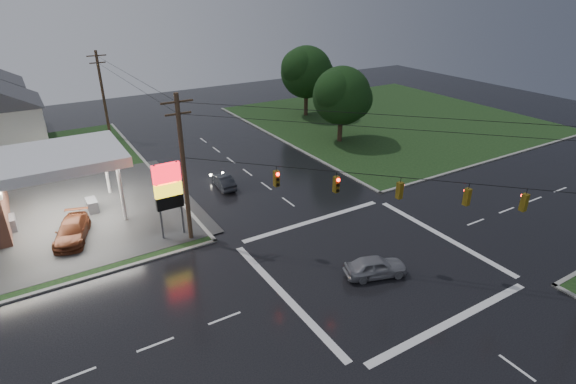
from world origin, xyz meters
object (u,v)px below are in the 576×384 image
utility_pole_nw (184,168)px  car_crossing (376,266)px  pylon_sign (168,188)px  tree_ne_near (343,96)px  car_north (224,181)px  car_pump (72,231)px  utility_pole_n (103,94)px  tree_ne_far (307,72)px

utility_pole_nw → car_crossing: size_ratio=2.68×
pylon_sign → tree_ne_near: bearing=25.0°
car_north → car_pump: size_ratio=0.74×
utility_pole_n → car_north: size_ratio=2.79×
tree_ne_far → car_north: (-20.71, -17.19, -5.56)m
pylon_sign → car_pump: (-6.58, 3.50, -3.28)m
utility_pole_n → car_pump: utility_pole_n is taller
car_north → pylon_sign: bearing=47.0°
tree_ne_near → car_crossing: (-14.97, -23.31, -4.86)m
tree_ne_near → car_pump: size_ratio=1.77×
utility_pole_n → tree_ne_far: bearing=-8.5°
utility_pole_n → tree_ne_near: 28.55m
car_north → car_pump: (-13.52, -2.80, 0.11)m
utility_pole_nw → car_pump: bearing=149.3°
utility_pole_nw → car_north: size_ratio=2.92×
car_north → utility_pole_n: bearing=-69.5°
utility_pole_n → car_north: utility_pole_n is taller
pylon_sign → utility_pole_nw: size_ratio=0.55×
pylon_sign → car_north: size_ratio=1.59×
utility_pole_nw → car_pump: (-7.58, 4.50, -4.99)m
car_crossing → car_pump: 22.33m
pylon_sign → utility_pole_n: (1.00, 27.50, 1.46)m
tree_ne_far → car_north: bearing=-140.3°
pylon_sign → utility_pole_nw: (1.00, -1.00, 1.71)m
pylon_sign → tree_ne_near: (24.64, 11.49, 1.55)m
tree_ne_near → car_north: size_ratio=2.38×
utility_pole_n → car_crossing: bearing=-77.6°
utility_pole_nw → tree_ne_near: utility_pole_nw is taller
tree_ne_far → car_crossing: (-17.98, -35.31, -5.48)m
utility_pole_n → tree_ne_far: size_ratio=1.07×
tree_ne_near → car_crossing: size_ratio=2.19×
car_north → tree_ne_far: bearing=-135.5°
pylon_sign → car_crossing: pylon_sign is taller
tree_ne_near → car_pump: bearing=-165.6°
utility_pole_n → car_pump: (-7.58, -24.00, -4.73)m
tree_ne_near → car_north: tree_ne_near is taller
car_crossing → pylon_sign: bearing=57.8°
tree_ne_near → car_pump: tree_ne_near is taller
utility_pole_nw → utility_pole_n: 28.50m
utility_pole_nw → utility_pole_n: (0.00, 28.50, -0.25)m
car_pump → tree_ne_far: bearing=48.2°
tree_ne_near → car_pump: (-31.22, -7.99, -4.83)m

